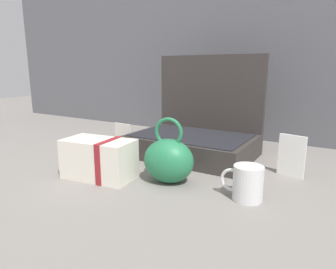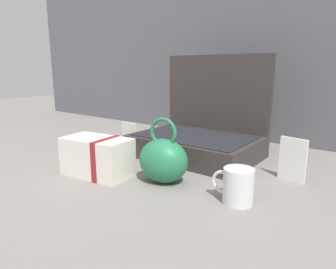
# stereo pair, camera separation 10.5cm
# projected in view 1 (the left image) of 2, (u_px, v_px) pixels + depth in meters

# --- Properties ---
(ground_plane) EXTENTS (6.00, 6.00, 0.00)m
(ground_plane) POSITION_uv_depth(u_px,v_px,m) (167.00, 163.00, 1.10)
(ground_plane) COLOR slate
(open_suitcase) EXTENTS (0.47, 0.34, 0.40)m
(open_suitcase) POSITION_uv_depth(u_px,v_px,m) (196.00, 134.00, 1.21)
(open_suitcase) COLOR #332D2B
(open_suitcase) RESTS_ON ground_plane
(teal_pouch_handbag) EXTENTS (0.17, 0.14, 0.20)m
(teal_pouch_handbag) POSITION_uv_depth(u_px,v_px,m) (169.00, 160.00, 0.91)
(teal_pouch_handbag) COLOR #237247
(teal_pouch_handbag) RESTS_ON ground_plane
(cream_toiletry_bag) EXTENTS (0.24, 0.15, 0.13)m
(cream_toiletry_bag) POSITION_uv_depth(u_px,v_px,m) (100.00, 159.00, 0.95)
(cream_toiletry_bag) COLOR silver
(cream_toiletry_bag) RESTS_ON ground_plane
(coffee_mug) EXTENTS (0.12, 0.08, 0.09)m
(coffee_mug) POSITION_uv_depth(u_px,v_px,m) (247.00, 183.00, 0.79)
(coffee_mug) COLOR silver
(coffee_mug) RESTS_ON ground_plane
(info_card_left) EXTENTS (0.09, 0.01, 0.11)m
(info_card_left) POSITION_uv_depth(u_px,v_px,m) (123.00, 137.00, 1.29)
(info_card_left) COLOR silver
(info_card_left) RESTS_ON ground_plane
(poster_card_right) EXTENTS (0.09, 0.02, 0.14)m
(poster_card_right) POSITION_uv_depth(u_px,v_px,m) (291.00, 156.00, 0.96)
(poster_card_right) COLOR white
(poster_card_right) RESTS_ON ground_plane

